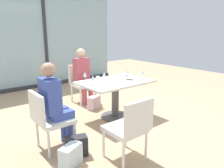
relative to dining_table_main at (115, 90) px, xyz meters
name	(u,v)px	position (x,y,z in m)	size (l,w,h in m)	color
ground_plane	(115,117)	(0.00, 0.00, -0.55)	(12.00, 12.00, 0.00)	tan
window_wall_backdrop	(46,45)	(0.00, 3.20, 0.66)	(4.56, 0.10, 2.70)	#99B7BC
dining_table_main	(115,90)	(0.00, 0.00, 0.00)	(1.35, 0.89, 0.73)	silver
chair_side_end	(48,117)	(-1.50, -0.33, -0.06)	(0.50, 0.46, 0.87)	silver
chair_near_window	(81,81)	(0.00, 1.27, -0.06)	(0.46, 0.51, 0.87)	silver
chair_front_left	(130,126)	(-0.81, -1.27, -0.06)	(0.46, 0.50, 0.87)	silver
person_side_end	(55,102)	(-1.39, -0.33, 0.15)	(0.39, 0.34, 1.26)	#384C9E
person_near_window	(83,73)	(0.00, 1.16, 0.15)	(0.34, 0.39, 1.26)	#B24C56
wine_glass_0	(126,75)	(0.10, -0.19, 0.31)	(0.07, 0.07, 0.18)	silver
wine_glass_1	(143,72)	(0.59, -0.14, 0.31)	(0.07, 0.07, 0.18)	silver
wine_glass_2	(127,71)	(0.39, 0.09, 0.31)	(0.07, 0.07, 0.18)	silver
wine_glass_3	(85,74)	(-0.46, 0.34, 0.31)	(0.07, 0.07, 0.18)	silver
wine_glass_4	(104,75)	(-0.19, 0.10, 0.31)	(0.07, 0.07, 0.18)	silver
wine_glass_5	(93,78)	(-0.53, -0.03, 0.31)	(0.07, 0.07, 0.18)	silver
coffee_cup	(98,79)	(-0.26, 0.21, 0.22)	(0.08, 0.08, 0.09)	white
cell_phone_on_table	(130,80)	(0.27, -0.11, 0.18)	(0.07, 0.14, 0.01)	black
handbag_0	(76,146)	(-1.29, -0.72, -0.41)	(0.30, 0.16, 0.28)	#232328
handbag_1	(94,102)	(-0.06, 0.64, -0.41)	(0.30, 0.16, 0.28)	beige
handbag_2	(71,156)	(-1.46, -0.88, -0.41)	(0.30, 0.16, 0.28)	silver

